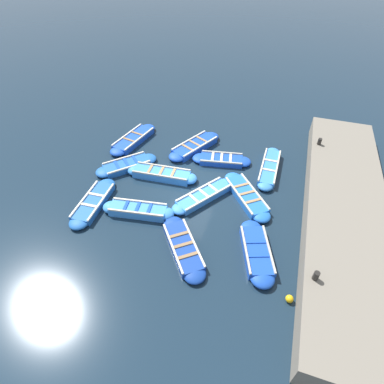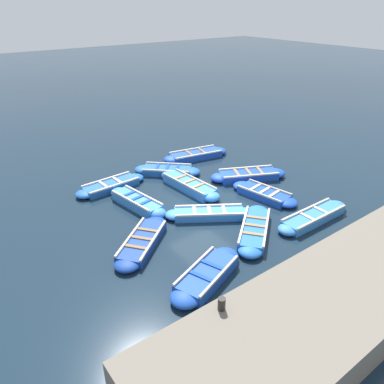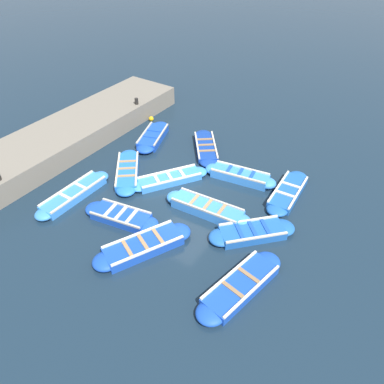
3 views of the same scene
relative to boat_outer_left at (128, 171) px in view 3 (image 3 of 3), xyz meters
name	(u,v)px [view 3 (image 3 of 3)]	position (x,y,z in m)	size (l,w,h in m)	color
ground_plane	(182,198)	(-3.11, -0.02, -0.17)	(120.00, 120.00, 0.00)	#162838
boat_outer_left	(128,171)	(0.00, 0.00, 0.00)	(3.01, 3.44, 0.40)	blue
boat_drifting	(240,176)	(-4.53, -2.58, 0.04)	(3.45, 1.25, 0.47)	#3884E0
boat_centre	(74,194)	(0.78, 2.58, 0.00)	(0.86, 3.89, 0.40)	#3884E0
boat_outer_right	(207,209)	(-4.52, 0.21, 0.04)	(3.85, 1.09, 0.47)	#3884E0
boat_end_of_row	(241,286)	(-7.47, 2.85, 0.00)	(1.67, 3.97, 0.41)	#1947B7
boat_inner_gap	(170,179)	(-1.97, -0.64, -0.01)	(2.66, 3.47, 0.38)	#3884E0
boat_stern_in	(288,192)	(-6.81, -2.72, -0.02)	(1.12, 3.57, 0.37)	#1E59AD
boat_far_corner	(252,232)	(-6.65, 0.38, -0.01)	(3.04, 3.13, 0.39)	#1E59AD
boat_mid_row	(206,148)	(-1.88, -3.86, -0.02)	(2.91, 3.36, 0.37)	navy
boat_broadside	(121,216)	(-1.87, 2.49, -0.01)	(3.39, 1.49, 0.38)	#1947B7
boat_near_quay	(143,246)	(-3.68, 3.27, 0.02)	(2.54, 3.88, 0.44)	#1947B7
boat_bow_out	(153,137)	(1.01, -3.16, 0.02)	(2.00, 3.46, 0.43)	#1947B7
quay_wall	(63,138)	(4.35, -0.02, 0.36)	(3.30, 14.82, 1.07)	slate
bollard_north	(136,101)	(3.05, -4.35, 1.07)	(0.20, 0.20, 0.35)	black
buoy_orange_near	(151,119)	(2.45, -4.80, -0.03)	(0.28, 0.28, 0.28)	#EAB214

